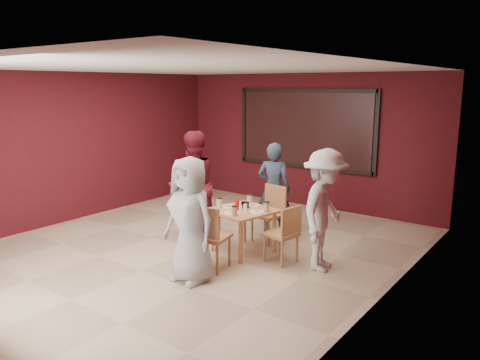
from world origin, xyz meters
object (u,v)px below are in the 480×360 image
Objects in this scene: chair_right at (285,231)px; diner_front at (190,220)px; dining_table at (242,214)px; diner_back at (274,189)px; diner_left at (193,185)px; diner_right at (325,210)px; chair_front at (209,234)px; chair_back at (271,210)px; chair_left at (200,211)px.

diner_front is at bearing -118.54° from chair_right.
diner_front is (-0.68, -1.26, 0.35)m from chair_right.
diner_back is (-0.11, 1.06, 0.19)m from dining_table.
diner_front is 0.92× the size of diner_left.
diner_front is 1.04× the size of diner_back.
diner_right is at bearing 52.67° from diner_front.
chair_front reaches higher than chair_back.
diner_left reaches higher than chair_left.
diner_right is (2.41, 0.05, -0.05)m from diner_left.
chair_back is 0.99× the size of chair_left.
chair_right is at bearing 115.55° from diner_back.
chair_front is 1.61m from chair_back.
dining_table is at bearing 98.15° from diner_left.
diner_back is at bearing 129.30° from chair_right.
chair_left is 0.56× the size of diner_front.
chair_left reaches higher than dining_table.
diner_back is 0.94× the size of diner_right.
chair_left is at bearing 85.52° from diner_right.
diner_front is 2.35m from diner_back.
dining_table is 1.08× the size of chair_front.
chair_left is at bearing -138.25° from chair_back.
diner_right is at bearing 38.84° from chair_front.
diner_back is at bearing 47.60° from diner_right.
dining_table is 1.14m from diner_left.
dining_table is at bearing 3.27° from chair_left.
chair_right is (0.71, 0.86, -0.05)m from chair_front.
diner_right reaches higher than chair_back.
diner_left is (-1.17, 0.96, 0.37)m from chair_front.
dining_table is 1.09m from diner_back.
chair_right reaches higher than dining_table.
chair_left reaches higher than chair_right.
diner_left is (-1.14, -0.65, 0.39)m from chair_back.
dining_table is at bearing 94.38° from chair_front.
diner_front is (0.92, -1.23, 0.31)m from chair_left.
chair_left is 2.17m from diner_right.
chair_right is at bearing 65.32° from diner_front.
chair_right is 0.48× the size of diner_left.
diner_back reaches higher than chair_right.
dining_table is at bearing 82.18° from diner_back.
chair_back is 1.04m from chair_right.
chair_right is 0.52× the size of diner_front.
diner_left is (-1.87, 0.10, 0.42)m from chair_right.
diner_front is at bearing -86.83° from chair_front.
diner_back is (-0.20, 2.34, -0.03)m from diner_front.
diner_front reaches higher than chair_right.
chair_back is 1.07× the size of chair_right.
diner_front is 1.80m from diner_left.
chair_front is 0.55× the size of diner_right.
chair_left is (-0.83, -0.05, -0.08)m from dining_table.
diner_right reaches higher than diner_front.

